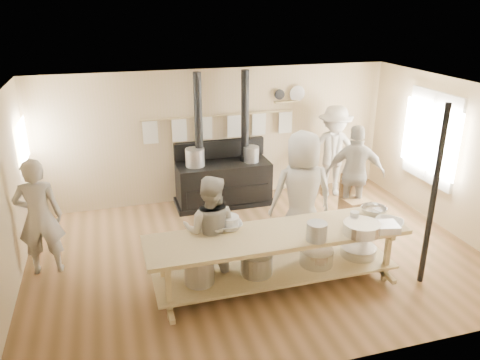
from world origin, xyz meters
The scene contains 24 objects.
ground centered at (0.00, 0.00, 0.00)m, with size 7.00×7.00×0.00m, color brown.
room_shell centered at (0.00, 0.00, 1.62)m, with size 7.00×7.00×7.00m.
window_right centered at (3.47, 0.60, 1.50)m, with size 0.09×1.50×1.65m.
left_opening centered at (-3.45, 2.00, 1.60)m, with size 0.00×0.90×0.90m.
stove centered at (-0.01, 2.12, 0.52)m, with size 1.90×0.75×2.60m.
towel_rail centered at (0.00, 2.40, 1.56)m, with size 3.00×0.04×0.47m.
back_wall_shelf centered at (1.46, 2.43, 2.00)m, with size 0.63×0.14×0.32m.
prep_table centered at (-0.01, -0.90, 0.52)m, with size 3.60×0.90×0.85m.
support_post centered at (2.05, -1.35, 1.30)m, with size 0.08×0.08×2.60m, color black.
cook_far_left centered at (-3.15, 0.45, 0.89)m, with size 0.65×0.42×1.77m, color #A8A095.
cook_left centered at (-0.85, -0.52, 0.81)m, with size 0.79×0.61×1.62m, color #A8A095.
cook_center centered at (0.68, -0.11, 1.00)m, with size 0.98×0.64×2.01m, color #A8A095.
cook_right centered at (2.09, 0.76, 0.89)m, with size 1.05×0.44×1.79m, color #A8A095.
cook_by_window centered at (2.26, 1.94, 0.93)m, with size 1.21×0.69×1.87m, color #A8A095.
chair centered at (2.07, 0.66, 0.27)m, with size 0.48×0.48×0.91m.
bowl_white_a centered at (-0.61, -0.57, 0.90)m, with size 0.38×0.38×0.09m, color white.
bowl_steel_a centered at (-0.80, -0.62, 0.89)m, with size 0.28×0.28×0.09m, color silver.
bowl_white_b centered at (1.54, -1.16, 0.90)m, with size 0.39×0.39×0.10m, color white.
bowl_steel_b centered at (1.55, -0.75, 0.91)m, with size 0.37×0.37×0.12m, color silver.
roasting_pan centered at (1.38, -1.23, 0.90)m, with size 0.45×0.30×0.10m, color #B2B2B7.
mixing_bowl_large centered at (1.07, -1.23, 0.93)m, with size 0.50×0.50×0.16m, color silver.
bucket_galv centered at (0.41, -1.23, 0.97)m, with size 0.27×0.27×0.25m, color gray.
deep_bowl_enamel centered at (-0.60, -0.57, 0.94)m, with size 0.28×0.28×0.17m, color white.
pitcher centered at (1.10, -0.97, 0.95)m, with size 0.13×0.13×0.20m, color white.
Camera 1 is at (-2.07, -6.18, 3.81)m, focal length 35.00 mm.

